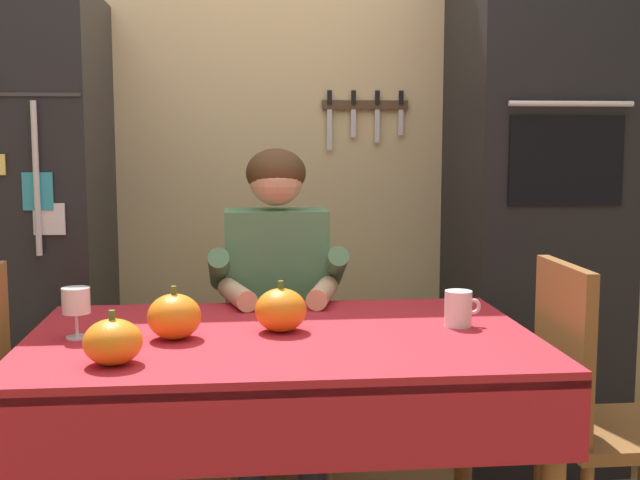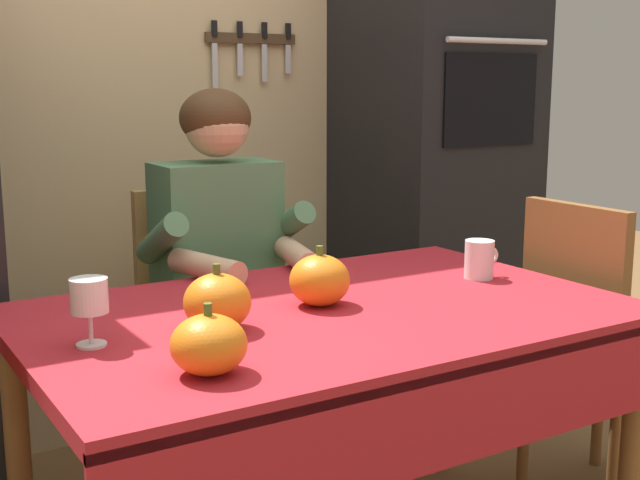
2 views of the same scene
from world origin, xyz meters
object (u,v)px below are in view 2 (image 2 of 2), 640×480
dining_table (331,344)px  pumpkin_medium (209,344)px  chair_right_side (594,343)px  pumpkin_large (320,280)px  pumpkin_small (217,302)px  wine_glass (89,298)px  coffee_mug (480,259)px  wall_oven (434,138)px  seated_person (227,263)px  chair_behind_person (203,321)px

dining_table → pumpkin_medium: pumpkin_medium is taller
chair_right_side → pumpkin_medium: size_ratio=6.57×
pumpkin_large → pumpkin_medium: pumpkin_large is taller
pumpkin_small → pumpkin_large: bearing=11.1°
wine_glass → coffee_mug: bearing=2.0°
chair_right_side → dining_table: bearing=179.2°
wall_oven → chair_right_side: wall_oven is taller
seated_person → chair_right_side: bearing=-34.9°
chair_right_side → wine_glass: (-1.46, 0.04, 0.33)m
wall_oven → pumpkin_medium: 1.90m
chair_right_side → pumpkin_large: chair_right_side is taller
seated_person → wine_glass: (-0.57, -0.58, 0.10)m
wall_oven → seated_person: size_ratio=1.69×
chair_behind_person → pumpkin_large: size_ratio=6.42×
chair_right_side → coffee_mug: chair_right_side is taller
chair_behind_person → pumpkin_small: size_ratio=6.39×
pumpkin_medium → pumpkin_small: (0.13, 0.24, 0.01)m
pumpkin_large → wall_oven: bearing=39.7°
wall_oven → pumpkin_large: (-1.05, -0.87, -0.25)m
dining_table → pumpkin_large: size_ratio=9.66×
wine_glass → pumpkin_small: bearing=-6.9°
dining_table → pumpkin_large: 0.15m
pumpkin_small → wall_oven: bearing=34.7°
wine_glass → pumpkin_large: size_ratio=0.97×
chair_behind_person → coffee_mug: bearing=-55.7°
coffee_mug → seated_person: bearing=132.6°
seated_person → coffee_mug: size_ratio=11.70×
dining_table → chair_behind_person: bearing=88.7°
dining_table → seated_person: (0.02, 0.60, 0.08)m
wine_glass → pumpkin_small: size_ratio=0.96×
wall_oven → seated_person: bearing=-162.8°
seated_person → pumpkin_large: seated_person is taller
wall_oven → dining_table: wall_oven is taller
dining_table → chair_right_side: (0.90, -0.01, -0.14)m
coffee_mug → pumpkin_medium: bearing=-161.5°
seated_person → coffee_mug: seated_person is taller
chair_behind_person → wine_glass: (-0.57, -0.77, 0.33)m
wine_glass → pumpkin_small: pumpkin_small is taller
wall_oven → pumpkin_medium: bearing=-141.4°
wall_oven → wine_glass: bearing=-150.8°
dining_table → coffee_mug: coffee_mug is taller
wall_oven → pumpkin_medium: size_ratio=14.83×
dining_table → pumpkin_small: pumpkin_small is taller
pumpkin_medium → pumpkin_small: 0.27m
chair_behind_person → seated_person: bearing=-90.0°
wall_oven → seated_person: wall_oven is taller
coffee_mug → pumpkin_large: size_ratio=0.73×
wall_oven → chair_right_side: bearing=-99.1°
wall_oven → dining_table: 1.45m
seated_person → coffee_mug: 0.74m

